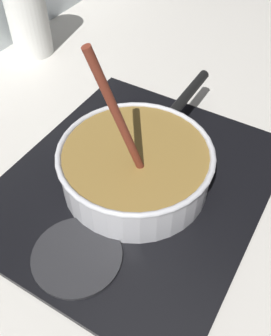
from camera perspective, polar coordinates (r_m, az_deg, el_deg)
ground at (r=0.71m, az=10.59°, el=-12.24°), size 2.40×1.60×0.04m
hob_plate at (r=0.76m, az=0.00°, el=-2.43°), size 0.56×0.48×0.01m
burner_ring at (r=0.75m, az=0.00°, el=-1.93°), size 0.17×0.17×0.01m
spare_burner at (r=0.66m, az=-8.75°, el=-12.84°), size 0.15×0.15×0.01m
cooking_pan at (r=0.72m, az=0.05°, el=0.36°), size 0.46×0.29×0.32m
paper_towel_roll at (r=1.14m, az=-16.09°, el=22.00°), size 0.11×0.11×0.26m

